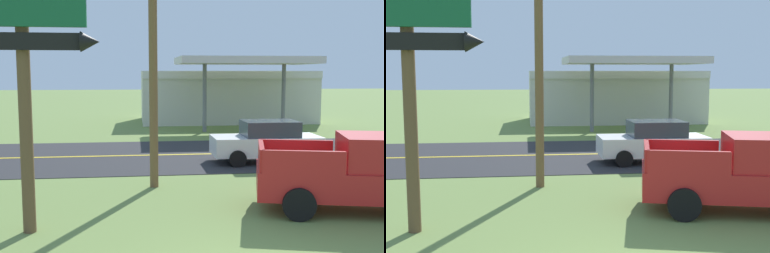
% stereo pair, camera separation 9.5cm
% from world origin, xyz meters
% --- Properties ---
extents(road_asphalt, '(140.00, 8.00, 0.02)m').
position_xyz_m(road_asphalt, '(0.00, 13.00, 0.01)').
color(road_asphalt, '#2B2B2D').
rests_on(road_asphalt, ground).
extents(road_centre_line, '(126.00, 0.20, 0.01)m').
position_xyz_m(road_centre_line, '(0.00, 13.00, 0.02)').
color(road_centre_line, gold).
rests_on(road_centre_line, road_asphalt).
extents(motel_sign, '(2.99, 0.54, 6.92)m').
position_xyz_m(motel_sign, '(-4.08, 3.52, 4.76)').
color(motel_sign, brown).
rests_on(motel_sign, ground).
extents(utility_pole, '(2.15, 0.26, 10.00)m').
position_xyz_m(utility_pole, '(-1.24, 7.49, 5.35)').
color(utility_pole, brown).
rests_on(utility_pole, ground).
extents(gas_station, '(12.00, 11.50, 4.40)m').
position_xyz_m(gas_station, '(4.68, 26.43, 1.94)').
color(gas_station, beige).
rests_on(gas_station, ground).
extents(pickup_red_parked_on_lawn, '(5.52, 3.14, 1.96)m').
position_xyz_m(pickup_red_parked_on_lawn, '(3.92, 4.27, 0.96)').
color(pickup_red_parked_on_lawn, red).
rests_on(pickup_red_parked_on_lawn, ground).
extents(car_white_near_lane, '(4.20, 2.00, 1.64)m').
position_xyz_m(car_white_near_lane, '(3.30, 11.00, 0.83)').
color(car_white_near_lane, silver).
rests_on(car_white_near_lane, ground).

